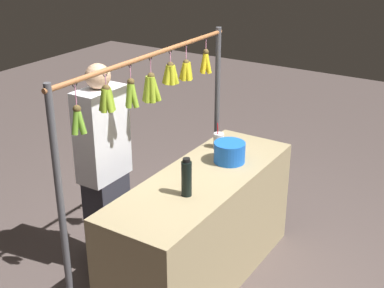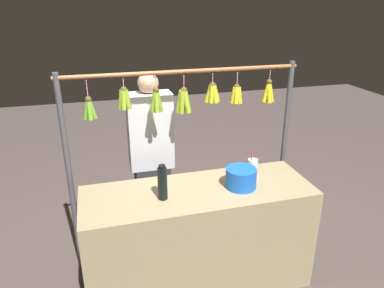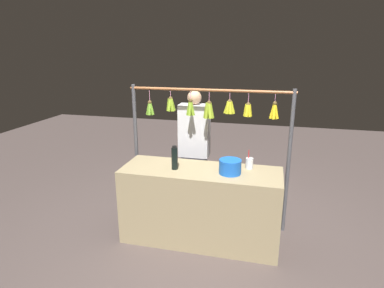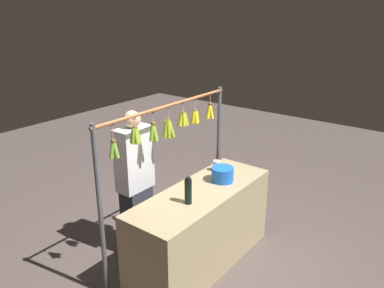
{
  "view_description": "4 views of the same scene",
  "coord_description": "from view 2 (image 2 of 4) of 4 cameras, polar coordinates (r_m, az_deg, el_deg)",
  "views": [
    {
      "loc": [
        2.81,
        1.7,
        2.5
      ],
      "look_at": [
        0.13,
        0.0,
        1.14
      ],
      "focal_mm": 49.65,
      "sensor_mm": 36.0,
      "label": 1
    },
    {
      "loc": [
        0.68,
        2.26,
        2.16
      ],
      "look_at": [
        0.05,
        0.0,
        1.22
      ],
      "focal_mm": 33.95,
      "sensor_mm": 36.0,
      "label": 2
    },
    {
      "loc": [
        -0.69,
        3.19,
        2.1
      ],
      "look_at": [
        0.1,
        0.0,
        1.13
      ],
      "focal_mm": 30.36,
      "sensor_mm": 36.0,
      "label": 3
    },
    {
      "loc": [
        2.77,
        2.0,
        2.57
      ],
      "look_at": [
        0.15,
        0.0,
        1.38
      ],
      "focal_mm": 35.96,
      "sensor_mm": 36.0,
      "label": 4
    }
  ],
  "objects": [
    {
      "name": "drink_cup",
      "position": [
        2.97,
        9.5,
        -3.43
      ],
      "size": [
        0.08,
        0.08,
        0.21
      ],
      "color": "silver",
      "rests_on": "market_counter"
    },
    {
      "name": "display_rack",
      "position": [
        2.91,
        -1.24,
        3.35
      ],
      "size": [
        1.9,
        0.12,
        1.69
      ],
      "color": "#4C4C51",
      "rests_on": "ground"
    },
    {
      "name": "market_counter",
      "position": [
        2.93,
        0.97,
        -14.47
      ],
      "size": [
        1.72,
        0.6,
        0.85
      ],
      "primitive_type": "cube",
      "color": "tan",
      "rests_on": "ground"
    },
    {
      "name": "water_bottle",
      "position": [
        2.54,
        -4.66,
        -6.12
      ],
      "size": [
        0.07,
        0.07,
        0.26
      ],
      "color": "black",
      "rests_on": "market_counter"
    },
    {
      "name": "blue_bucket",
      "position": [
        2.73,
        7.71,
        -5.29
      ],
      "size": [
        0.23,
        0.23,
        0.15
      ],
      "primitive_type": "cylinder",
      "color": "blue",
      "rests_on": "market_counter"
    },
    {
      "name": "vendor_person",
      "position": [
        3.28,
        -6.35,
        -2.93
      ],
      "size": [
        0.38,
        0.21,
        1.6
      ],
      "color": "#2D2D38",
      "rests_on": "ground"
    },
    {
      "name": "ground_plane",
      "position": [
        3.2,
        0.92,
        -20.58
      ],
      "size": [
        12.0,
        12.0,
        0.0
      ],
      "primitive_type": "plane",
      "color": "#514441"
    }
  ]
}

